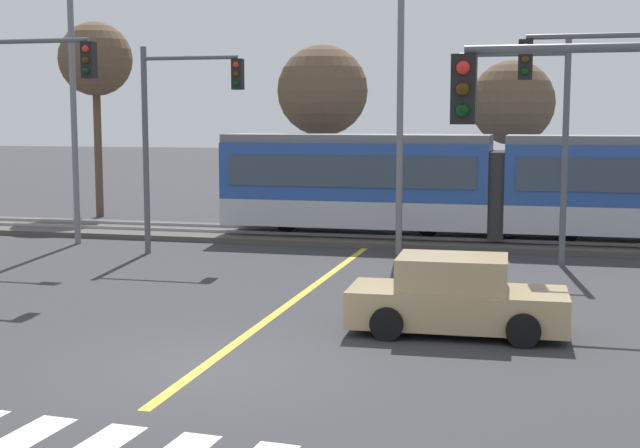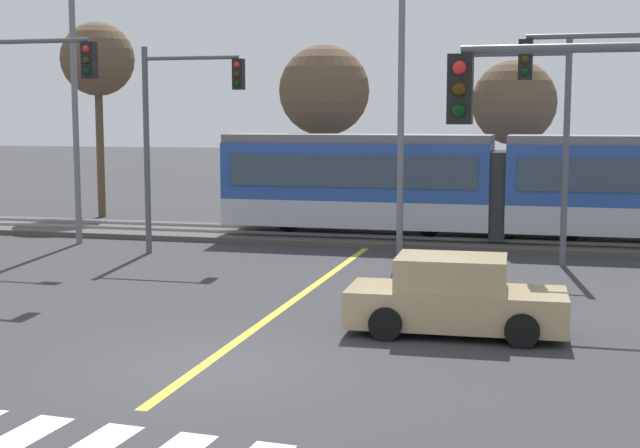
# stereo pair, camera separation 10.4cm
# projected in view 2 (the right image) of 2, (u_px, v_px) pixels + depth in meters

# --- Properties ---
(ground_plane) EXTENTS (200.00, 200.00, 0.00)m
(ground_plane) POSITION_uv_depth(u_px,v_px,m) (202.00, 367.00, 15.06)
(ground_plane) COLOR #333335
(track_bed) EXTENTS (120.00, 4.00, 0.18)m
(track_bed) POSITION_uv_depth(u_px,v_px,m) (377.00, 238.00, 30.44)
(track_bed) COLOR #4C4742
(track_bed) RESTS_ON ground
(rail_near) EXTENTS (120.00, 0.08, 0.10)m
(rail_near) POSITION_uv_depth(u_px,v_px,m) (373.00, 236.00, 29.73)
(rail_near) COLOR #939399
(rail_near) RESTS_ON track_bed
(rail_far) EXTENTS (120.00, 0.08, 0.10)m
(rail_far) POSITION_uv_depth(u_px,v_px,m) (381.00, 231.00, 31.12)
(rail_far) COLOR #939399
(rail_far) RESTS_ON track_bed
(light_rail_tram) EXTENTS (18.50, 2.64, 3.43)m
(light_rail_tram) POSITION_uv_depth(u_px,v_px,m) (499.00, 183.00, 29.20)
(light_rail_tram) COLOR #B7BAC1
(light_rail_tram) RESTS_ON track_bed
(lane_centre_line) EXTENTS (0.20, 16.35, 0.01)m
(lane_centre_line) POSITION_uv_depth(u_px,v_px,m) (296.00, 299.00, 20.67)
(lane_centre_line) COLOR gold
(lane_centre_line) RESTS_ON ground
(sedan_crossing) EXTENTS (4.26, 2.03, 1.52)m
(sedan_crossing) POSITION_uv_depth(u_px,v_px,m) (455.00, 298.00, 17.32)
(sedan_crossing) COLOR tan
(sedan_crossing) RESTS_ON ground
(traffic_light_far_right) EXTENTS (3.25, 0.38, 6.40)m
(traffic_light_far_right) POSITION_uv_depth(u_px,v_px,m) (529.00, 118.00, 25.03)
(traffic_light_far_right) COLOR #515459
(traffic_light_far_right) RESTS_ON ground
(traffic_light_near_right) EXTENTS (3.75, 0.38, 5.54)m
(traffic_light_near_right) POSITION_uv_depth(u_px,v_px,m) (635.00, 161.00, 11.08)
(traffic_light_near_right) COLOR #515459
(traffic_light_near_right) RESTS_ON ground
(traffic_light_far_left) EXTENTS (3.25, 0.38, 6.30)m
(traffic_light_far_left) POSITION_uv_depth(u_px,v_px,m) (178.00, 118.00, 26.85)
(traffic_light_far_left) COLOR #515459
(traffic_light_far_left) RESTS_ON ground
(street_lamp_west) EXTENTS (2.41, 0.28, 9.46)m
(street_lamp_west) POSITION_uv_depth(u_px,v_px,m) (80.00, 81.00, 28.99)
(street_lamp_west) COLOR slate
(street_lamp_west) RESTS_ON ground
(street_lamp_centre) EXTENTS (1.98, 0.28, 8.74)m
(street_lamp_centre) POSITION_uv_depth(u_px,v_px,m) (407.00, 93.00, 26.67)
(street_lamp_centre) COLOR slate
(street_lamp_centre) RESTS_ON ground
(bare_tree_far_west) EXTENTS (3.03, 3.03, 8.09)m
(bare_tree_far_west) POSITION_uv_depth(u_px,v_px,m) (98.00, 61.00, 36.80)
(bare_tree_far_west) COLOR brown
(bare_tree_far_west) RESTS_ON ground
(bare_tree_west) EXTENTS (3.50, 3.50, 6.96)m
(bare_tree_west) POSITION_uv_depth(u_px,v_px,m) (324.00, 91.00, 34.36)
(bare_tree_west) COLOR brown
(bare_tree_west) RESTS_ON ground
(bare_tree_east) EXTENTS (3.15, 3.15, 6.30)m
(bare_tree_east) POSITION_uv_depth(u_px,v_px,m) (514.00, 103.00, 33.15)
(bare_tree_east) COLOR brown
(bare_tree_east) RESTS_ON ground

